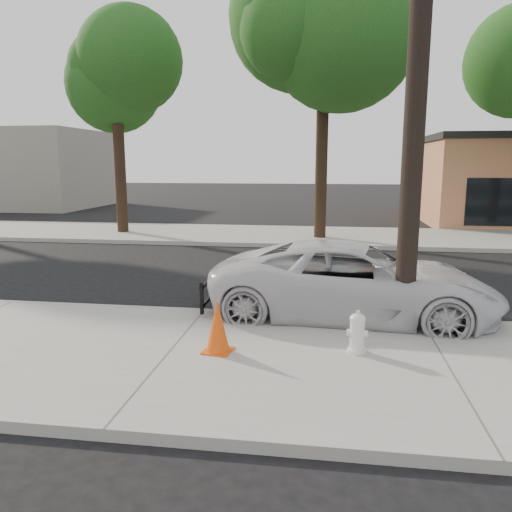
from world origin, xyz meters
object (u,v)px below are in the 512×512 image
utility_pole (419,45)px  fire_hydrant (357,334)px  traffic_cone (218,327)px  police_cruiser (354,281)px

utility_pole → fire_hydrant: bearing=-125.1°
fire_hydrant → traffic_cone: traffic_cone is taller
police_cruiser → traffic_cone: 3.16m
police_cruiser → traffic_cone: (-2.09, -2.36, -0.20)m
utility_pole → fire_hydrant: 4.50m
utility_pole → police_cruiser: (-0.79, 0.90, -3.97)m
utility_pole → police_cruiser: utility_pole is taller
utility_pole → police_cruiser: bearing=131.4°
police_cruiser → fire_hydrant: 2.11m
utility_pole → traffic_cone: utility_pole is taller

